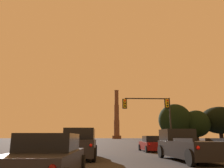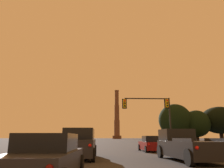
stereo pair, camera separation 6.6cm
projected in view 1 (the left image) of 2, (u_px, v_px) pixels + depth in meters
name	position (u px, v px, depth m)	size (l,w,h in m)	color
pickup_truck_right_lane_second	(187.00, 146.00, 12.72)	(2.41, 5.58, 1.82)	black
sedan_left_lane_third	(48.00, 158.00, 6.81)	(2.10, 4.75, 1.43)	#232328
hatchback_right_lane_front	(152.00, 144.00, 20.64)	(1.95, 4.13, 1.44)	maroon
suv_left_lane_second	(80.00, 144.00, 13.84)	(2.12, 4.91, 1.86)	#232328
traffic_light_overhead_right	(154.00, 109.00, 27.02)	(6.09, 0.50, 6.11)	black
smokestack	(117.00, 119.00, 172.79)	(6.97, 6.97, 38.56)	#523427
treeline_left_mid	(220.00, 120.00, 74.67)	(12.95, 11.66, 11.57)	black
treeline_far_left	(182.00, 123.00, 75.58)	(8.94, 8.04, 10.67)	black
treeline_center_right	(175.00, 120.00, 73.47)	(11.08, 9.97, 12.31)	black
treeline_far_right	(196.00, 124.00, 72.93)	(9.21, 8.29, 10.15)	black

